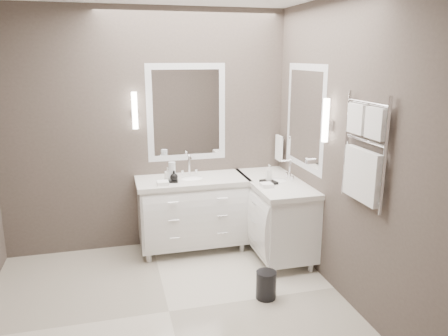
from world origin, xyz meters
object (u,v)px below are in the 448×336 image
object	(u,v)px
vanity_back	(193,209)
towel_ladder	(364,157)
waste_bin	(266,285)
vanity_right	(275,212)

from	to	relation	value
vanity_back	towel_ladder	bearing A→B (deg)	-55.90
towel_ladder	waste_bin	world-z (taller)	towel_ladder
vanity_back	vanity_right	world-z (taller)	same
towel_ladder	waste_bin	size ratio (longest dim) A/B	3.44
vanity_back	vanity_right	bearing A→B (deg)	-20.38
vanity_back	waste_bin	bearing A→B (deg)	-69.86
vanity_right	waste_bin	xyz separation A→B (m)	(-0.43, -0.90, -0.35)
vanity_back	waste_bin	xyz separation A→B (m)	(0.45, -1.23, -0.35)
vanity_back	waste_bin	world-z (taller)	vanity_back
vanity_back	waste_bin	size ratio (longest dim) A/B	4.74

